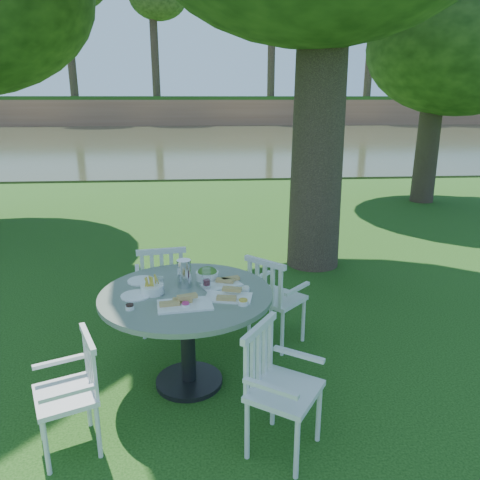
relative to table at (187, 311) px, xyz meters
name	(u,v)px	position (x,y,z in m)	size (l,w,h in m)	color
ground	(241,320)	(0.54, 1.14, -0.67)	(140.00, 140.00, 0.00)	#10380B
table	(187,311)	(0.00, 0.00, 0.00)	(1.38, 1.38, 0.83)	black
chair_ne	(271,295)	(0.78, 0.59, -0.14)	(0.62, 0.62, 0.90)	white
chair_nw	(162,282)	(-0.27, 0.93, -0.12)	(0.53, 0.50, 0.93)	white
chair_sw	(77,384)	(-0.72, -0.68, -0.19)	(0.52, 0.53, 0.81)	white
chair_se	(273,379)	(0.59, -0.78, -0.14)	(0.60, 0.61, 0.89)	white
tableware	(186,285)	(0.00, 0.05, 0.21)	(1.03, 0.78, 0.23)	white
river	(208,140)	(0.54, 24.14, -0.67)	(100.00, 28.00, 0.12)	#313620
far_bank	(207,41)	(0.81, 42.25, 6.58)	(100.00, 18.00, 15.20)	#8C5841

